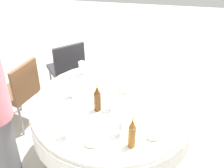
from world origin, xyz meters
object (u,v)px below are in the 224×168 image
Objects in this scene: bottle_amber_south at (132,133)px; wine_glass_mid at (109,103)px; wine_glass_right at (64,127)px; chair_near at (67,67)px; bottle_clear_rear at (72,86)px; plate_far at (91,145)px; chair_right at (20,90)px; wine_glass_near at (119,125)px; plate_outer at (124,92)px; dining_table at (112,115)px; bottle_brown_left at (97,99)px; plate_front at (152,138)px; wine_glass_east at (82,66)px.

wine_glass_mid is (-0.24, 0.41, -0.04)m from bottle_amber_south.
wine_glass_right is 1.55m from chair_near.
bottle_clear_rear is 1.70× the size of wine_glass_right.
wine_glass_right is (0.08, -0.56, -0.01)m from bottle_clear_rear.
wine_glass_mid reaches higher than plate_far.
bottle_amber_south is 1.67m from chair_right.
plate_outer is at bearing 92.76° from wine_glass_near.
dining_table is 0.32m from bottle_brown_left.
plate_front is at bearing -62.95° from plate_outer.
wine_glass_mid reaches higher than plate_outer.
dining_table is 0.48m from bottle_clear_rear.
plate_far is at bearing -104.63° from chair_near.
wine_glass_near is at bearing -87.24° from plate_outer.
plate_far is at bearing -99.80° from wine_glass_mid.
wine_glass_mid is at bearing 112.51° from wine_glass_near.
dining_table is 1.20m from chair_near.
plate_front is (0.31, -0.60, 0.00)m from plate_outer.
chair_near reaches higher than plate_outer.
bottle_clear_rear reaches higher than wine_glass_mid.
chair_right is (-1.01, 0.49, -0.35)m from bottle_brown_left.
plate_far is (-0.48, -0.15, 0.00)m from plate_front.
bottle_clear_rear reaches higher than plate_outer.
bottle_clear_rear is at bearing -89.30° from wine_glass_east.
dining_table is 0.66m from wine_glass_east.
bottle_brown_left is 1.77× the size of wine_glass_near.
wine_glass_near is 0.18× the size of chair_right.
plate_front is at bearing -48.25° from wine_glass_east.
plate_far is (0.30, -0.62, -0.12)m from bottle_clear_rear.
dining_table is 0.50m from wine_glass_near.
wine_glass_right is at bearing -127.59° from wine_glass_mid.
wine_glass_near is 0.64× the size of plate_outer.
chair_right is (-0.40, -0.57, 0.00)m from chair_near.
bottle_clear_rear is 0.93m from plate_front.
bottle_clear_rear is 1.14× the size of plate_outer.
wine_glass_right is at bearing -121.74° from dining_table.
chair_right reaches higher than plate_outer.
wine_glass_mid is 1.26m from chair_right.
wine_glass_right is 0.26m from plate_far.
bottle_amber_south is at bearing -57.36° from wine_glass_east.
bottle_clear_rear is at bearing 148.96° from plate_front.
bottle_clear_rear reaches higher than chair_right.
bottle_amber_south reaches higher than plate_outer.
wine_glass_right is 0.68× the size of plate_far.
wine_glass_near is 0.28m from plate_far.
chair_near is 0.69m from chair_right.
bottle_brown_left reaches higher than plate_front.
chair_right is at bearing 132.29° from wine_glass_right.
bottle_brown_left reaches higher than wine_glass_east.
wine_glass_mid is 0.80× the size of wine_glass_right.
chair_near is at bearing 129.24° from plate_front.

